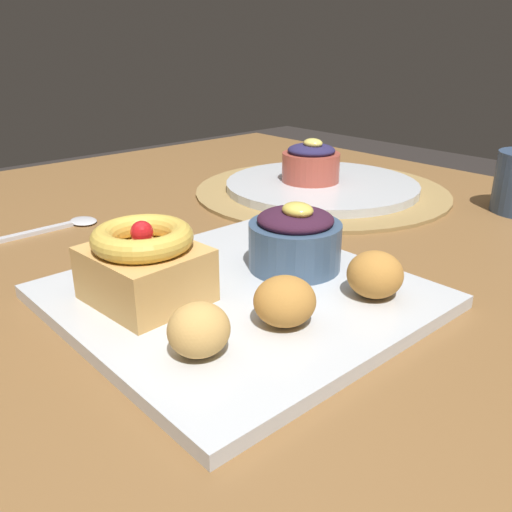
{
  "coord_description": "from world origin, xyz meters",
  "views": [
    {
      "loc": [
        0.4,
        -0.44,
        0.95
      ],
      "look_at": [
        0.06,
        -0.14,
        0.77
      ],
      "focal_mm": 38.11,
      "sensor_mm": 36.0,
      "label": 1
    }
  ],
  "objects_px": {
    "front_plate": "(240,297)",
    "back_ramekin": "(311,163)",
    "back_plate": "(322,185)",
    "berry_ramekin": "(295,239)",
    "fritter_front": "(199,330)",
    "fritter_back": "(375,275)",
    "spoon": "(63,226)",
    "fritter_middle": "(285,301)",
    "cake_slice": "(145,264)"
  },
  "relations": [
    {
      "from": "fritter_back",
      "to": "spoon",
      "type": "relative_size",
      "value": 0.38
    },
    {
      "from": "berry_ramekin",
      "to": "fritter_front",
      "type": "relative_size",
      "value": 1.96
    },
    {
      "from": "fritter_middle",
      "to": "back_ramekin",
      "type": "height_order",
      "value": "back_ramekin"
    },
    {
      "from": "back_plate",
      "to": "back_ramekin",
      "type": "xyz_separation_m",
      "value": [
        -0.01,
        -0.01,
        0.03
      ]
    },
    {
      "from": "fritter_middle",
      "to": "spoon",
      "type": "distance_m",
      "value": 0.38
    },
    {
      "from": "cake_slice",
      "to": "fritter_front",
      "type": "distance_m",
      "value": 0.1
    },
    {
      "from": "fritter_back",
      "to": "back_plate",
      "type": "relative_size",
      "value": 0.17
    },
    {
      "from": "berry_ramekin",
      "to": "spoon",
      "type": "distance_m",
      "value": 0.32
    },
    {
      "from": "spoon",
      "to": "back_ramekin",
      "type": "bearing_deg",
      "value": -15.94
    },
    {
      "from": "fritter_front",
      "to": "fritter_back",
      "type": "height_order",
      "value": "fritter_back"
    },
    {
      "from": "front_plate",
      "to": "fritter_middle",
      "type": "bearing_deg",
      "value": -9.92
    },
    {
      "from": "back_plate",
      "to": "fritter_middle",
      "type": "bearing_deg",
      "value": -52.35
    },
    {
      "from": "cake_slice",
      "to": "fritter_front",
      "type": "relative_size",
      "value": 2.18
    },
    {
      "from": "front_plate",
      "to": "back_plate",
      "type": "distance_m",
      "value": 0.39
    },
    {
      "from": "cake_slice",
      "to": "fritter_front",
      "type": "height_order",
      "value": "cake_slice"
    },
    {
      "from": "cake_slice",
      "to": "berry_ramekin",
      "type": "relative_size",
      "value": 1.11
    },
    {
      "from": "front_plate",
      "to": "spoon",
      "type": "height_order",
      "value": "front_plate"
    },
    {
      "from": "cake_slice",
      "to": "fritter_front",
      "type": "xyz_separation_m",
      "value": [
        0.1,
        -0.02,
        -0.01
      ]
    },
    {
      "from": "fritter_front",
      "to": "back_ramekin",
      "type": "height_order",
      "value": "back_ramekin"
    },
    {
      "from": "fritter_front",
      "to": "back_ramekin",
      "type": "distance_m",
      "value": 0.49
    },
    {
      "from": "fritter_middle",
      "to": "front_plate",
      "type": "bearing_deg",
      "value": 170.08
    },
    {
      "from": "back_plate",
      "to": "back_ramekin",
      "type": "distance_m",
      "value": 0.04
    },
    {
      "from": "berry_ramekin",
      "to": "fritter_front",
      "type": "height_order",
      "value": "berry_ramekin"
    },
    {
      "from": "front_plate",
      "to": "cake_slice",
      "type": "bearing_deg",
      "value": -120.34
    },
    {
      "from": "fritter_front",
      "to": "back_ramekin",
      "type": "xyz_separation_m",
      "value": [
        -0.27,
        0.41,
        0.01
      ]
    },
    {
      "from": "front_plate",
      "to": "back_plate",
      "type": "xyz_separation_m",
      "value": [
        -0.2,
        0.33,
        0.01
      ]
    },
    {
      "from": "berry_ramekin",
      "to": "fritter_back",
      "type": "distance_m",
      "value": 0.09
    },
    {
      "from": "berry_ramekin",
      "to": "back_ramekin",
      "type": "bearing_deg",
      "value": 129.9
    },
    {
      "from": "front_plate",
      "to": "berry_ramekin",
      "type": "distance_m",
      "value": 0.08
    },
    {
      "from": "fritter_back",
      "to": "cake_slice",
      "type": "bearing_deg",
      "value": -130.29
    },
    {
      "from": "berry_ramekin",
      "to": "spoon",
      "type": "bearing_deg",
      "value": -160.83
    },
    {
      "from": "berry_ramekin",
      "to": "back_plate",
      "type": "xyz_separation_m",
      "value": [
        -0.19,
        0.26,
        -0.03
      ]
    },
    {
      "from": "cake_slice",
      "to": "back_plate",
      "type": "height_order",
      "value": "cake_slice"
    },
    {
      "from": "cake_slice",
      "to": "fritter_middle",
      "type": "xyz_separation_m",
      "value": [
        0.11,
        0.06,
        -0.01
      ]
    },
    {
      "from": "front_plate",
      "to": "fritter_middle",
      "type": "relative_size",
      "value": 5.84
    },
    {
      "from": "back_plate",
      "to": "spoon",
      "type": "bearing_deg",
      "value": -106.53
    },
    {
      "from": "back_plate",
      "to": "spoon",
      "type": "height_order",
      "value": "back_plate"
    },
    {
      "from": "cake_slice",
      "to": "fritter_back",
      "type": "bearing_deg",
      "value": 49.71
    },
    {
      "from": "back_ramekin",
      "to": "back_plate",
      "type": "bearing_deg",
      "value": 36.59
    },
    {
      "from": "front_plate",
      "to": "back_ramekin",
      "type": "height_order",
      "value": "back_ramekin"
    },
    {
      "from": "front_plate",
      "to": "back_plate",
      "type": "bearing_deg",
      "value": 120.64
    },
    {
      "from": "fritter_front",
      "to": "fritter_middle",
      "type": "relative_size",
      "value": 0.92
    },
    {
      "from": "cake_slice",
      "to": "back_plate",
      "type": "xyz_separation_m",
      "value": [
        -0.16,
        0.4,
        -0.03
      ]
    },
    {
      "from": "back_plate",
      "to": "back_ramekin",
      "type": "relative_size",
      "value": 3.36
    },
    {
      "from": "berry_ramekin",
      "to": "fritter_back",
      "type": "height_order",
      "value": "berry_ramekin"
    },
    {
      "from": "cake_slice",
      "to": "back_ramekin",
      "type": "height_order",
      "value": "same"
    },
    {
      "from": "front_plate",
      "to": "back_ramekin",
      "type": "bearing_deg",
      "value": 123.26
    },
    {
      "from": "fritter_back",
      "to": "spoon",
      "type": "height_order",
      "value": "fritter_back"
    },
    {
      "from": "fritter_front",
      "to": "spoon",
      "type": "relative_size",
      "value": 0.36
    },
    {
      "from": "fritter_front",
      "to": "spoon",
      "type": "distance_m",
      "value": 0.37
    }
  ]
}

